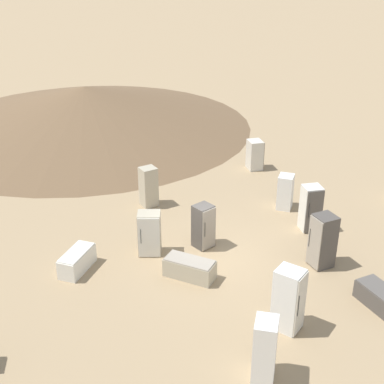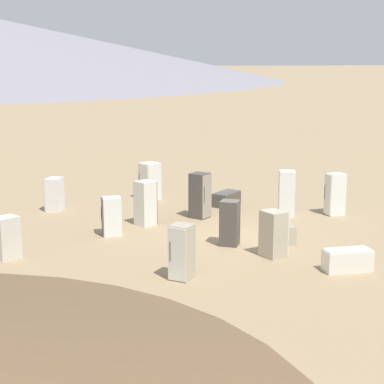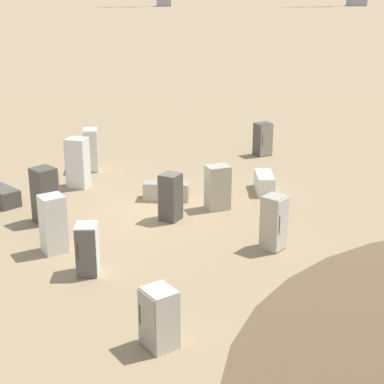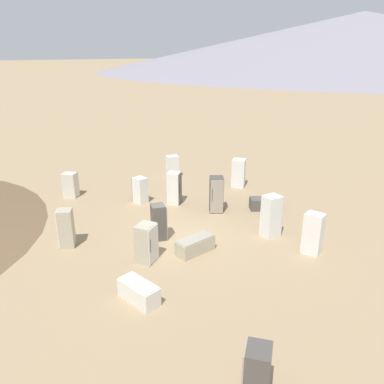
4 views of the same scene
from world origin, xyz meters
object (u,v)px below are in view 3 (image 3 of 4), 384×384
at_px(discarded_fridge_0, 170,197).
at_px(discarded_fridge_1, 159,318).
at_px(discarded_fridge_14, 45,195).
at_px(discarded_fridge_11, 167,191).
at_px(discarded_fridge_13, 264,183).
at_px(discarded_fridge_3, 91,150).
at_px(discarded_fridge_4, 78,163).
at_px(discarded_fridge_6, 2,196).
at_px(discarded_fridge_10, 53,224).
at_px(discarded_fridge_7, 87,249).
at_px(discarded_fridge_5, 274,223).
at_px(discarded_fridge_2, 217,187).
at_px(discarded_fridge_9, 263,139).

distance_m(discarded_fridge_0, discarded_fridge_1, 7.62).
xyz_separation_m(discarded_fridge_1, discarded_fridge_14, (-3.39, 7.80, 0.23)).
bearing_deg(discarded_fridge_11, discarded_fridge_13, 109.00).
height_order(discarded_fridge_3, discarded_fridge_14, discarded_fridge_14).
height_order(discarded_fridge_4, discarded_fridge_14, discarded_fridge_4).
xyz_separation_m(discarded_fridge_3, discarded_fridge_6, (-2.97, -3.78, -0.58)).
bearing_deg(discarded_fridge_14, discarded_fridge_11, 74.05).
height_order(discarded_fridge_3, discarded_fridge_6, discarded_fridge_3).
relative_size(discarded_fridge_0, discarded_fridge_4, 0.84).
bearing_deg(discarded_fridge_10, discarded_fridge_7, -81.24).
distance_m(discarded_fridge_4, discarded_fridge_5, 8.93).
relative_size(discarded_fridge_2, discarded_fridge_5, 0.93).
relative_size(discarded_fridge_1, discarded_fridge_9, 0.97).
bearing_deg(discarded_fridge_5, discarded_fridge_3, -101.14).
bearing_deg(discarded_fridge_14, discarded_fridge_4, 127.64).
xyz_separation_m(discarded_fridge_2, discarded_fridge_6, (-7.61, 1.11, -0.48)).
distance_m(discarded_fridge_9, discarded_fridge_13, 4.99).
bearing_deg(discarded_fridge_4, discarded_fridge_6, 144.36).
relative_size(discarded_fridge_0, discarded_fridge_7, 1.12).
bearing_deg(discarded_fridge_10, discarded_fridge_9, 23.26).
distance_m(discarded_fridge_7, discarded_fridge_9, 13.28).
bearing_deg(discarded_fridge_5, discarded_fridge_9, -145.53).
distance_m(discarded_fridge_3, discarded_fridge_9, 7.73).
height_order(discarded_fridge_13, discarded_fridge_14, discarded_fridge_14).
bearing_deg(discarded_fridge_1, discarded_fridge_5, -65.48).
bearing_deg(discarded_fridge_9, discarded_fridge_13, 56.35).
distance_m(discarded_fridge_2, discarded_fridge_13, 2.61).
bearing_deg(discarded_fridge_6, discarded_fridge_4, -6.25).
bearing_deg(discarded_fridge_10, discarded_fridge_6, 92.13).
distance_m(discarded_fridge_4, discarded_fridge_13, 7.16).
relative_size(discarded_fridge_5, discarded_fridge_13, 1.09).
bearing_deg(discarded_fridge_6, discarded_fridge_3, 11.88).
distance_m(discarded_fridge_5, discarded_fridge_6, 10.00).
relative_size(discarded_fridge_1, discarded_fridge_2, 0.90).
bearing_deg(discarded_fridge_7, discarded_fridge_9, -118.30).
bearing_deg(discarded_fridge_4, discarded_fridge_0, -117.88).
bearing_deg(discarded_fridge_0, discarded_fridge_4, 76.00).
bearing_deg(discarded_fridge_5, discarded_fridge_14, -67.84).
distance_m(discarded_fridge_2, discarded_fridge_11, 2.09).
xyz_separation_m(discarded_fridge_1, discarded_fridge_10, (-2.88, 5.37, 0.18)).
bearing_deg(discarded_fridge_3, discarded_fridge_2, 131.84).
xyz_separation_m(discarded_fridge_7, discarded_fridge_14, (-1.59, 3.98, 0.21)).
height_order(discarded_fridge_0, discarded_fridge_3, discarded_fridge_3).
height_order(discarded_fridge_10, discarded_fridge_14, discarded_fridge_14).
bearing_deg(discarded_fridge_2, discarded_fridge_9, 50.75).
bearing_deg(discarded_fridge_13, discarded_fridge_3, -21.71).
bearing_deg(discarded_fridge_9, discarded_fridge_0, 35.01).
bearing_deg(discarded_fridge_6, discarded_fridge_14, -85.51).
bearing_deg(discarded_fridge_9, discarded_fridge_10, 26.43).
bearing_deg(discarded_fridge_5, discarded_fridge_2, -116.80).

